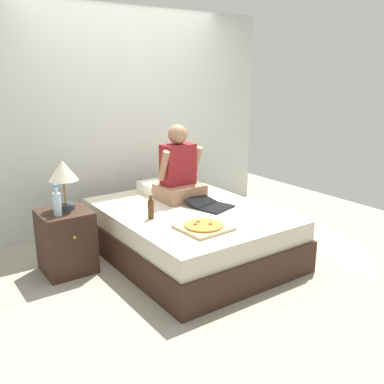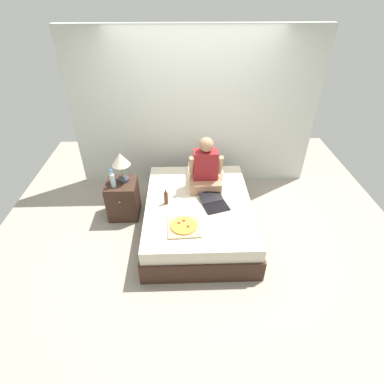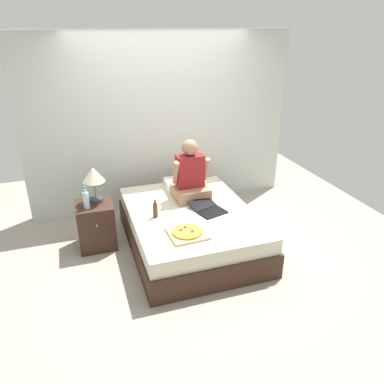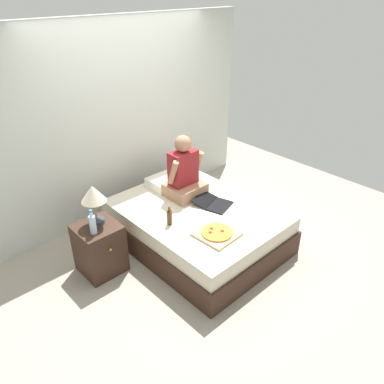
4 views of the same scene
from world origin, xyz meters
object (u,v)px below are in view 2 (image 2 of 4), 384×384
object	(u,v)px
water_bottle	(113,180)
person_seated	(206,170)
lamp_on_left_nightstand	(121,161)
nightstand_left	(123,199)
beer_bottle_on_bed	(166,198)
laptop	(214,204)
bed	(198,215)
pizza_box	(184,226)

from	to	relation	value
water_bottle	person_seated	world-z (taller)	person_seated
lamp_on_left_nightstand	nightstand_left	bearing A→B (deg)	-128.63
lamp_on_left_nightstand	beer_bottle_on_bed	xyz separation A→B (m)	(0.63, -0.44, -0.33)
person_seated	laptop	xyz separation A→B (m)	(0.10, -0.43, -0.27)
lamp_on_left_nightstand	person_seated	world-z (taller)	person_seated
laptop	beer_bottle_on_bed	distance (m)	0.66
nightstand_left	bed	bearing A→B (deg)	-18.27
lamp_on_left_nightstand	pizza_box	size ratio (longest dim) A/B	1.07
person_seated	lamp_on_left_nightstand	bearing A→B (deg)	176.87
bed	water_bottle	world-z (taller)	water_bottle
person_seated	pizza_box	xyz separation A→B (m)	(-0.32, -0.87, -0.27)
laptop	pizza_box	bearing A→B (deg)	-133.72
beer_bottle_on_bed	laptop	bearing A→B (deg)	-4.93
nightstand_left	lamp_on_left_nightstand	distance (m)	0.62
bed	person_seated	world-z (taller)	person_seated
laptop	pizza_box	world-z (taller)	laptop
person_seated	laptop	world-z (taller)	person_seated
bed	laptop	bearing A→B (deg)	-20.79
bed	pizza_box	bearing A→B (deg)	-111.83
lamp_on_left_nightstand	laptop	size ratio (longest dim) A/B	0.92
bed	pizza_box	xyz separation A→B (m)	(-0.21, -0.52, 0.27)
lamp_on_left_nightstand	beer_bottle_on_bed	size ratio (longest dim) A/B	2.05
bed	person_seated	distance (m)	0.65
nightstand_left	person_seated	bearing A→B (deg)	-0.69
pizza_box	beer_bottle_on_bed	xyz separation A→B (m)	(-0.23, 0.49, 0.07)
beer_bottle_on_bed	bed	bearing A→B (deg)	3.12
water_bottle	bed	bearing A→B (deg)	-13.09
nightstand_left	water_bottle	distance (m)	0.42
water_bottle	person_seated	bearing A→B (deg)	3.29
person_seated	beer_bottle_on_bed	distance (m)	0.70
nightstand_left	person_seated	world-z (taller)	person_seated
bed	beer_bottle_on_bed	xyz separation A→B (m)	(-0.44, -0.02, 0.34)
nightstand_left	lamp_on_left_nightstand	bearing A→B (deg)	51.37
nightstand_left	laptop	size ratio (longest dim) A/B	1.18
laptop	pizza_box	size ratio (longest dim) A/B	1.16
nightstand_left	laptop	xyz separation A→B (m)	(1.32, -0.45, 0.22)
person_seated	pizza_box	distance (m)	0.97
lamp_on_left_nightstand	water_bottle	bearing A→B (deg)	-130.60
person_seated	beer_bottle_on_bed	bearing A→B (deg)	-145.85
person_seated	water_bottle	bearing A→B (deg)	-176.71
bed	lamp_on_left_nightstand	distance (m)	1.33
person_seated	bed	bearing A→B (deg)	-107.98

